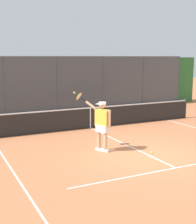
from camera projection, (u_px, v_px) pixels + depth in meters
The scene contains 6 objects.
ground_plane at pixel (149, 155), 10.56m from camera, with size 60.00×60.00×0.00m, color #B76B42.
court_line_markings at pixel (183, 171), 9.11m from camera, with size 8.76×10.86×0.01m.
fence_backdrop at pixel (54, 85), 18.92m from camera, with size 20.79×1.37×3.26m.
tennis_net at pixel (90, 117), 14.56m from camera, with size 11.25×0.09×1.07m.
tennis_player at pixel (102, 122), 10.90m from camera, with size 0.93×1.17×2.01m.
tennis_ball_near_baseline at pixel (152, 152), 10.79m from camera, with size 0.07×0.07×0.07m, color #D6E042.
Camera 1 is at (6.02, 8.36, 3.22)m, focal length 51.25 mm.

